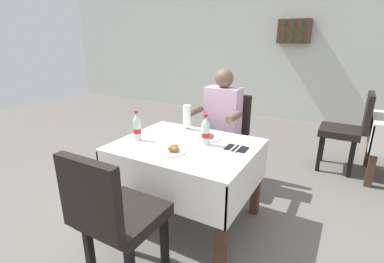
{
  "coord_description": "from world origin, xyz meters",
  "views": [
    {
      "loc": [
        1.24,
        -1.74,
        1.56
      ],
      "look_at": [
        0.13,
        0.21,
        0.8
      ],
      "focal_mm": 26.31,
      "sensor_mm": 36.0,
      "label": 1
    }
  ],
  "objects_px": {
    "seated_diner_far": "(220,123)",
    "plate_far_diner": "(207,137)",
    "chair_far_diner_seat": "(226,134)",
    "wall_bottle_rack": "(294,31)",
    "main_dining_table": "(186,162)",
    "cola_bottle_secondary": "(206,132)",
    "background_chair_left": "(349,127)",
    "plate_near_camera": "(172,150)",
    "beer_glass_left": "(187,117)",
    "chair_near_camera_side": "(114,214)",
    "napkin_cutlery_set": "(237,148)",
    "cola_bottle_primary": "(137,128)"
  },
  "relations": [
    {
      "from": "background_chair_left",
      "to": "cola_bottle_secondary",
      "type": "bearing_deg",
      "value": -120.79
    },
    {
      "from": "main_dining_table",
      "to": "napkin_cutlery_set",
      "type": "bearing_deg",
      "value": 15.23
    },
    {
      "from": "cola_bottle_secondary",
      "to": "background_chair_left",
      "type": "distance_m",
      "value": 2.02
    },
    {
      "from": "chair_far_diner_seat",
      "to": "plate_near_camera",
      "type": "xyz_separation_m",
      "value": [
        -0.0,
        -1.04,
        0.18
      ]
    },
    {
      "from": "background_chair_left",
      "to": "wall_bottle_rack",
      "type": "bearing_deg",
      "value": 119.91
    },
    {
      "from": "napkin_cutlery_set",
      "to": "plate_near_camera",
      "type": "bearing_deg",
      "value": -142.48
    },
    {
      "from": "chair_near_camera_side",
      "to": "cola_bottle_secondary",
      "type": "relative_size",
      "value": 3.77
    },
    {
      "from": "plate_far_diner",
      "to": "cola_bottle_secondary",
      "type": "distance_m",
      "value": 0.18
    },
    {
      "from": "wall_bottle_rack",
      "to": "cola_bottle_primary",
      "type": "bearing_deg",
      "value": -97.01
    },
    {
      "from": "plate_near_camera",
      "to": "beer_glass_left",
      "type": "relative_size",
      "value": 1.0
    },
    {
      "from": "background_chair_left",
      "to": "plate_far_diner",
      "type": "bearing_deg",
      "value": -124.42
    },
    {
      "from": "chair_near_camera_side",
      "to": "plate_near_camera",
      "type": "distance_m",
      "value": 0.67
    },
    {
      "from": "seated_diner_far",
      "to": "plate_near_camera",
      "type": "bearing_deg",
      "value": -89.13
    },
    {
      "from": "plate_near_camera",
      "to": "cola_bottle_secondary",
      "type": "relative_size",
      "value": 0.91
    },
    {
      "from": "chair_near_camera_side",
      "to": "wall_bottle_rack",
      "type": "height_order",
      "value": "wall_bottle_rack"
    },
    {
      "from": "plate_near_camera",
      "to": "cola_bottle_secondary",
      "type": "xyz_separation_m",
      "value": [
        0.15,
        0.27,
        0.09
      ]
    },
    {
      "from": "chair_far_diner_seat",
      "to": "plate_far_diner",
      "type": "height_order",
      "value": "chair_far_diner_seat"
    },
    {
      "from": "chair_far_diner_seat",
      "to": "napkin_cutlery_set",
      "type": "relative_size",
      "value": 5.09
    },
    {
      "from": "main_dining_table",
      "to": "chair_far_diner_seat",
      "type": "xyz_separation_m",
      "value": [
        0.0,
        0.84,
        -0.0
      ]
    },
    {
      "from": "main_dining_table",
      "to": "chair_near_camera_side",
      "type": "xyz_separation_m",
      "value": [
        0.0,
        -0.84,
        -0.0
      ]
    },
    {
      "from": "main_dining_table",
      "to": "plate_far_diner",
      "type": "height_order",
      "value": "plate_far_diner"
    },
    {
      "from": "main_dining_table",
      "to": "seated_diner_far",
      "type": "relative_size",
      "value": 0.89
    },
    {
      "from": "main_dining_table",
      "to": "cola_bottle_primary",
      "type": "xyz_separation_m",
      "value": [
        -0.41,
        -0.12,
        0.28
      ]
    },
    {
      "from": "plate_near_camera",
      "to": "wall_bottle_rack",
      "type": "xyz_separation_m",
      "value": [
        0.07,
        3.91,
        0.92
      ]
    },
    {
      "from": "chair_far_diner_seat",
      "to": "wall_bottle_rack",
      "type": "distance_m",
      "value": 3.07
    },
    {
      "from": "cola_bottle_secondary",
      "to": "napkin_cutlery_set",
      "type": "height_order",
      "value": "cola_bottle_secondary"
    },
    {
      "from": "main_dining_table",
      "to": "chair_far_diner_seat",
      "type": "distance_m",
      "value": 0.84
    },
    {
      "from": "seated_diner_far",
      "to": "plate_far_diner",
      "type": "bearing_deg",
      "value": -78.29
    },
    {
      "from": "seated_diner_far",
      "to": "plate_near_camera",
      "type": "height_order",
      "value": "seated_diner_far"
    },
    {
      "from": "main_dining_table",
      "to": "plate_near_camera",
      "type": "height_order",
      "value": "plate_near_camera"
    },
    {
      "from": "cola_bottle_primary",
      "to": "plate_near_camera",
      "type": "bearing_deg",
      "value": -11.47
    },
    {
      "from": "seated_diner_far",
      "to": "cola_bottle_secondary",
      "type": "height_order",
      "value": "seated_diner_far"
    },
    {
      "from": "chair_near_camera_side",
      "to": "plate_near_camera",
      "type": "xyz_separation_m",
      "value": [
        -0.0,
        0.64,
        0.18
      ]
    },
    {
      "from": "background_chair_left",
      "to": "chair_near_camera_side",
      "type": "bearing_deg",
      "value": -113.94
    },
    {
      "from": "chair_near_camera_side",
      "to": "plate_far_diner",
      "type": "xyz_separation_m",
      "value": [
        0.09,
        1.06,
        0.18
      ]
    },
    {
      "from": "beer_glass_left",
      "to": "wall_bottle_rack",
      "type": "bearing_deg",
      "value": 85.59
    },
    {
      "from": "chair_near_camera_side",
      "to": "cola_bottle_primary",
      "type": "xyz_separation_m",
      "value": [
        -0.41,
        0.72,
        0.28
      ]
    },
    {
      "from": "plate_far_diner",
      "to": "cola_bottle_primary",
      "type": "bearing_deg",
      "value": -146.11
    },
    {
      "from": "plate_far_diner",
      "to": "cola_bottle_secondary",
      "type": "relative_size",
      "value": 1.01
    },
    {
      "from": "beer_glass_left",
      "to": "background_chair_left",
      "type": "relative_size",
      "value": 0.24
    },
    {
      "from": "main_dining_table",
      "to": "cola_bottle_secondary",
      "type": "bearing_deg",
      "value": 26.18
    },
    {
      "from": "wall_bottle_rack",
      "to": "beer_glass_left",
      "type": "bearing_deg",
      "value": -94.41
    },
    {
      "from": "plate_far_diner",
      "to": "napkin_cutlery_set",
      "type": "relative_size",
      "value": 1.36
    },
    {
      "from": "plate_far_diner",
      "to": "napkin_cutlery_set",
      "type": "distance_m",
      "value": 0.33
    },
    {
      "from": "plate_near_camera",
      "to": "wall_bottle_rack",
      "type": "height_order",
      "value": "wall_bottle_rack"
    },
    {
      "from": "plate_near_camera",
      "to": "seated_diner_far",
      "type": "bearing_deg",
      "value": 90.87
    },
    {
      "from": "seated_diner_far",
      "to": "plate_near_camera",
      "type": "xyz_separation_m",
      "value": [
        0.01,
        -0.93,
        0.03
      ]
    },
    {
      "from": "plate_near_camera",
      "to": "beer_glass_left",
      "type": "bearing_deg",
      "value": 109.15
    },
    {
      "from": "cola_bottle_secondary",
      "to": "wall_bottle_rack",
      "type": "bearing_deg",
      "value": 91.28
    },
    {
      "from": "seated_diner_far",
      "to": "background_chair_left",
      "type": "xyz_separation_m",
      "value": [
        1.19,
        1.06,
        -0.16
      ]
    }
  ]
}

